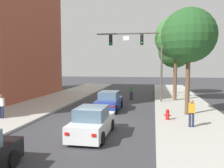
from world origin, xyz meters
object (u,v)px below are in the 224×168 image
object	(u,v)px
pedestrian_crossing_road	(131,91)
street_tree_second	(176,37)
car_lead_blue	(109,102)
street_tree_nearest	(189,36)
street_tree_third	(175,51)
car_following_white	(92,123)
fire_hydrant	(167,114)
pedestrian_sidewalk_right_walker	(192,112)
pedestrian_sidewalk_left_walker	(1,105)
traffic_signal_mast	(143,49)

from	to	relation	value
pedestrian_crossing_road	street_tree_second	distance (m)	7.35
car_lead_blue	pedestrian_crossing_road	world-z (taller)	pedestrian_crossing_road
street_tree_nearest	street_tree_third	size ratio (longest dim) A/B	1.03
car_following_white	fire_hydrant	distance (m)	5.75
car_lead_blue	street_tree_second	distance (m)	10.10
pedestrian_sidewalk_right_walker	pedestrian_sidewalk_left_walker	bearing A→B (deg)	179.30
traffic_signal_mast	street_tree_third	size ratio (longest dim) A/B	1.00
traffic_signal_mast	fire_hydrant	distance (m)	9.68
pedestrian_sidewalk_right_walker	fire_hydrant	bearing A→B (deg)	127.47
traffic_signal_mast	car_lead_blue	xyz separation A→B (m)	(-2.53, -4.61, -4.62)
pedestrian_sidewalk_right_walker	fire_hydrant	distance (m)	2.19
pedestrian_sidewalk_left_walker	pedestrian_sidewalk_right_walker	world-z (taller)	same
street_tree_third	traffic_signal_mast	bearing A→B (deg)	-116.30
car_following_white	fire_hydrant	world-z (taller)	car_following_white
pedestrian_crossing_road	street_tree_second	world-z (taller)	street_tree_second
traffic_signal_mast	pedestrian_sidewalk_right_walker	size ratio (longest dim) A/B	4.57
car_following_white	street_tree_third	xyz separation A→B (m)	(5.87, 19.75, 4.80)
car_following_white	pedestrian_sidewalk_right_walker	size ratio (longest dim) A/B	2.59
pedestrian_sidewalk_right_walker	street_tree_nearest	distance (m)	6.09
pedestrian_sidewalk_left_walker	pedestrian_crossing_road	bearing A→B (deg)	55.34
car_lead_blue	fire_hydrant	xyz separation A→B (m)	(4.61, -3.51, -0.22)
car_lead_blue	pedestrian_sidewalk_right_walker	distance (m)	7.86
car_following_white	pedestrian_crossing_road	size ratio (longest dim) A/B	2.59
fire_hydrant	street_tree_second	bearing A→B (deg)	82.26
car_lead_blue	fire_hydrant	world-z (taller)	car_lead_blue
pedestrian_crossing_road	street_tree_second	xyz separation A→B (m)	(4.61, -0.58, 5.69)
traffic_signal_mast	street_tree_nearest	size ratio (longest dim) A/B	0.97
car_lead_blue	pedestrian_sidewalk_left_walker	xyz separation A→B (m)	(-6.60, -5.04, 0.34)
car_lead_blue	pedestrian_sidewalk_right_walker	world-z (taller)	pedestrian_sidewalk_right_walker
car_following_white	street_tree_nearest	bearing A→B (deg)	46.47
traffic_signal_mast	car_following_white	xyz separation A→B (m)	(-2.08, -12.08, -4.62)
street_tree_nearest	pedestrian_sidewalk_right_walker	bearing A→B (deg)	-93.50
car_lead_blue	pedestrian_crossing_road	xyz separation A→B (m)	(1.26, 6.33, 0.19)
pedestrian_crossing_road	street_tree_nearest	xyz separation A→B (m)	(4.86, -7.85, 5.01)
traffic_signal_mast	street_tree_third	distance (m)	8.55
street_tree_third	pedestrian_sidewalk_left_walker	bearing A→B (deg)	-126.74
car_lead_blue	street_tree_second	xyz separation A→B (m)	(5.87, 5.75, 5.88)
pedestrian_sidewalk_right_walker	street_tree_second	size ratio (longest dim) A/B	0.19
street_tree_nearest	street_tree_third	world-z (taller)	street_tree_nearest
fire_hydrant	street_tree_nearest	bearing A→B (deg)	52.91
fire_hydrant	street_tree_third	bearing A→B (deg)	83.82
traffic_signal_mast	pedestrian_sidewalk_left_walker	xyz separation A→B (m)	(-9.13, -9.64, -4.28)
pedestrian_crossing_road	street_tree_second	size ratio (longest dim) A/B	0.19
car_lead_blue	street_tree_second	world-z (taller)	street_tree_second
pedestrian_sidewalk_left_walker	street_tree_third	size ratio (longest dim) A/B	0.22
car_following_white	street_tree_nearest	world-z (taller)	street_tree_nearest
car_lead_blue	street_tree_nearest	size ratio (longest dim) A/B	0.55
traffic_signal_mast	pedestrian_sidewalk_left_walker	world-z (taller)	traffic_signal_mast
pedestrian_sidewalk_left_walker	street_tree_second	world-z (taller)	street_tree_second
car_following_white	street_tree_nearest	size ratio (longest dim) A/B	0.55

